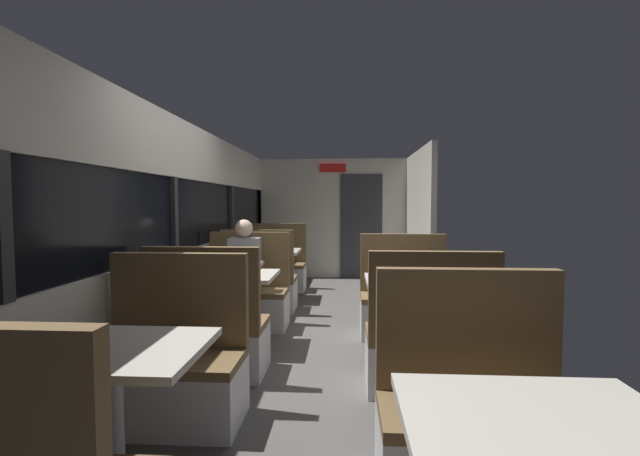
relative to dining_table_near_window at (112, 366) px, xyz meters
name	(u,v)px	position (x,y,z in m)	size (l,w,h in m)	color
ground_plane	(319,352)	(0.89, 2.09, -0.65)	(3.30, 9.20, 0.02)	#514F4C
carriage_window_panel_left	(172,237)	(-0.56, 2.09, 0.47)	(0.09, 8.48, 2.30)	beige
carriage_end_bulkhead	(336,219)	(0.95, 6.28, 0.50)	(2.90, 0.11, 2.30)	beige
carriage_aisle_panel_right	(419,221)	(2.34, 5.09, 0.51)	(0.08, 2.40, 2.30)	beige
dining_table_near_window	(112,366)	(0.00, 0.00, 0.00)	(0.90, 0.70, 0.74)	#9E9EA3
bench_near_window_facing_entry	(171,372)	(0.00, 0.70, -0.31)	(0.95, 0.50, 1.10)	silver
dining_table_mid_window	(230,284)	(0.00, 2.16, 0.00)	(0.90, 0.70, 0.74)	#9E9EA3
bench_mid_window_facing_end	(208,336)	(0.00, 1.46, -0.31)	(0.95, 0.50, 1.10)	silver
bench_mid_window_facing_entry	(247,299)	(0.00, 2.86, -0.31)	(0.95, 0.50, 1.10)	silver
dining_table_far_window	(269,257)	(0.00, 4.32, 0.00)	(0.90, 0.70, 0.74)	#9E9EA3
bench_far_window_facing_end	(260,286)	(0.00, 3.62, -0.31)	(0.95, 0.50, 1.10)	silver
bench_far_window_facing_entry	(277,270)	(0.00, 5.02, -0.31)	(0.95, 0.50, 1.10)	silver
dining_table_front_aisle	(540,449)	(1.79, -0.60, 0.00)	(0.90, 0.70, 0.74)	#9E9EA3
bench_front_aisle_facing_entry	(474,428)	(1.79, 0.10, -0.31)	(0.95, 0.50, 1.10)	silver
dining_table_rear_aisle	(415,290)	(1.79, 1.96, 0.00)	(0.90, 0.70, 0.74)	#9E9EA3
bench_rear_aisle_facing_end	(429,349)	(1.79, 1.26, -0.31)	(0.95, 0.50, 1.10)	silver
bench_rear_aisle_facing_entry	(404,305)	(1.79, 2.66, -0.31)	(0.95, 0.50, 1.10)	silver
seated_passenger	(245,282)	(0.00, 2.79, -0.10)	(0.47, 0.55, 1.26)	#26262D
coffee_cup_primary	(214,267)	(-0.22, 2.33, 0.15)	(0.07, 0.07, 0.09)	#26598C
coffee_cup_secondary	(411,272)	(1.77, 2.08, 0.15)	(0.07, 0.07, 0.09)	#26598C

